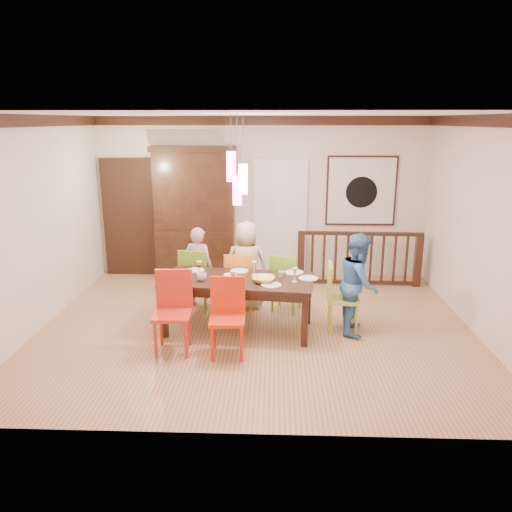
{
  "coord_description": "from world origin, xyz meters",
  "views": [
    {
      "loc": [
        0.25,
        -6.54,
        2.82
      ],
      "look_at": [
        -0.01,
        0.19,
        0.99
      ],
      "focal_mm": 35.0,
      "sensor_mm": 36.0,
      "label": 1
    }
  ],
  "objects_px": {
    "dining_table": "(238,285)",
    "chair_far_left": "(198,274)",
    "balustrade": "(359,257)",
    "china_hutch": "(195,213)",
    "chair_end_right": "(344,293)",
    "person_far_mid": "(247,265)",
    "person_end_right": "(359,283)",
    "person_far_left": "(199,267)"
  },
  "relations": [
    {
      "from": "chair_end_right",
      "to": "person_far_mid",
      "type": "relative_size",
      "value": 0.7
    },
    {
      "from": "chair_end_right",
      "to": "person_far_mid",
      "type": "xyz_separation_m",
      "value": [
        -1.38,
        0.84,
        0.14
      ]
    },
    {
      "from": "chair_far_left",
      "to": "chair_end_right",
      "type": "height_order",
      "value": "chair_far_left"
    },
    {
      "from": "chair_end_right",
      "to": "person_far_left",
      "type": "distance_m",
      "value": 2.29
    },
    {
      "from": "dining_table",
      "to": "person_far_left",
      "type": "height_order",
      "value": "person_far_left"
    },
    {
      "from": "chair_end_right",
      "to": "person_far_left",
      "type": "xyz_separation_m",
      "value": [
        -2.12,
        0.87,
        0.09
      ]
    },
    {
      "from": "chair_far_left",
      "to": "balustrade",
      "type": "xyz_separation_m",
      "value": [
        2.66,
        1.27,
        -0.06
      ]
    },
    {
      "from": "chair_end_right",
      "to": "person_end_right",
      "type": "height_order",
      "value": "person_end_right"
    },
    {
      "from": "chair_far_left",
      "to": "china_hutch",
      "type": "xyz_separation_m",
      "value": [
        -0.27,
        1.61,
        0.64
      ]
    },
    {
      "from": "chair_far_left",
      "to": "person_far_left",
      "type": "relative_size",
      "value": 0.77
    },
    {
      "from": "person_far_left",
      "to": "chair_end_right",
      "type": "bearing_deg",
      "value": 173.75
    },
    {
      "from": "chair_far_left",
      "to": "balustrade",
      "type": "distance_m",
      "value": 2.94
    },
    {
      "from": "dining_table",
      "to": "person_end_right",
      "type": "xyz_separation_m",
      "value": [
        1.64,
        0.02,
        0.03
      ]
    },
    {
      "from": "chair_end_right",
      "to": "balustrade",
      "type": "relative_size",
      "value": 0.44
    },
    {
      "from": "person_end_right",
      "to": "dining_table",
      "type": "bearing_deg",
      "value": 100.58
    },
    {
      "from": "person_far_left",
      "to": "china_hutch",
      "type": "bearing_deg",
      "value": -63.67
    },
    {
      "from": "china_hutch",
      "to": "person_far_mid",
      "type": "height_order",
      "value": "china_hutch"
    },
    {
      "from": "chair_far_left",
      "to": "person_end_right",
      "type": "bearing_deg",
      "value": 174.43
    },
    {
      "from": "dining_table",
      "to": "chair_far_left",
      "type": "xyz_separation_m",
      "value": [
        -0.68,
        0.79,
        -0.11
      ]
    },
    {
      "from": "china_hutch",
      "to": "person_far_left",
      "type": "relative_size",
      "value": 1.9
    },
    {
      "from": "dining_table",
      "to": "chair_end_right",
      "type": "xyz_separation_m",
      "value": [
        1.44,
        0.04,
        -0.12
      ]
    },
    {
      "from": "chair_end_right",
      "to": "person_far_left",
      "type": "bearing_deg",
      "value": 71.24
    },
    {
      "from": "china_hutch",
      "to": "balustrade",
      "type": "distance_m",
      "value": 3.03
    },
    {
      "from": "dining_table",
      "to": "person_far_mid",
      "type": "bearing_deg",
      "value": 92.65
    },
    {
      "from": "person_far_mid",
      "to": "person_end_right",
      "type": "height_order",
      "value": "person_end_right"
    },
    {
      "from": "dining_table",
      "to": "balustrade",
      "type": "distance_m",
      "value": 2.86
    },
    {
      "from": "china_hutch",
      "to": "person_far_mid",
      "type": "xyz_separation_m",
      "value": [
        1.01,
        -1.52,
        -0.52
      ]
    },
    {
      "from": "person_end_right",
      "to": "person_far_mid",
      "type": "bearing_deg",
      "value": 71.27
    },
    {
      "from": "chair_far_left",
      "to": "china_hutch",
      "type": "bearing_deg",
      "value": -67.87
    },
    {
      "from": "chair_far_left",
      "to": "person_far_mid",
      "type": "bearing_deg",
      "value": -160.49
    },
    {
      "from": "dining_table",
      "to": "person_far_mid",
      "type": "xyz_separation_m",
      "value": [
        0.06,
        0.88,
        0.02
      ]
    },
    {
      "from": "chair_far_left",
      "to": "balustrade",
      "type": "relative_size",
      "value": 0.45
    },
    {
      "from": "balustrade",
      "to": "person_far_left",
      "type": "relative_size",
      "value": 1.71
    },
    {
      "from": "chair_end_right",
      "to": "person_end_right",
      "type": "distance_m",
      "value": 0.25
    },
    {
      "from": "china_hutch",
      "to": "person_far_left",
      "type": "distance_m",
      "value": 1.62
    },
    {
      "from": "balustrade",
      "to": "person_far_left",
      "type": "bearing_deg",
      "value": -154.64
    },
    {
      "from": "chair_end_right",
      "to": "dining_table",
      "type": "bearing_deg",
      "value": 95.07
    },
    {
      "from": "dining_table",
      "to": "chair_end_right",
      "type": "relative_size",
      "value": 2.23
    },
    {
      "from": "chair_far_left",
      "to": "person_far_left",
      "type": "distance_m",
      "value": 0.14
    },
    {
      "from": "chair_end_right",
      "to": "person_far_mid",
      "type": "height_order",
      "value": "person_far_mid"
    },
    {
      "from": "china_hutch",
      "to": "dining_table",
      "type": "bearing_deg",
      "value": -68.42
    },
    {
      "from": "balustrade",
      "to": "person_far_mid",
      "type": "relative_size",
      "value": 1.58
    }
  ]
}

